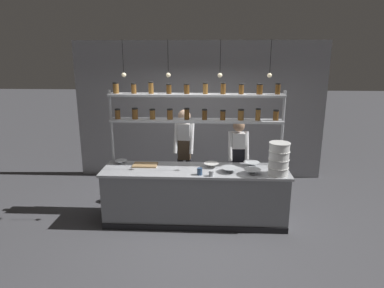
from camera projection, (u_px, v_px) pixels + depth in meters
The scene contains 16 objects.
ground_plane at pixel (195, 220), 5.80m from camera, with size 40.00×40.00×0.00m, color #4C4C51.
back_wall at pixel (199, 111), 7.53m from camera, with size 5.42×0.12×2.99m, color #939399.
prep_counter at pixel (195, 195), 5.67m from camera, with size 3.02×0.76×0.92m.
spice_shelf_unit at pixel (196, 110), 5.63m from camera, with size 2.90×0.28×2.30m.
chef_left at pixel (184, 150), 6.25m from camera, with size 0.38×0.32×1.77m.
chef_center at pixel (238, 158), 6.10m from camera, with size 0.37×0.29×1.62m.
container_stack at pixel (279, 159), 5.23m from camera, with size 0.32×0.32×0.52m.
cutting_board at pixel (145, 165), 5.72m from camera, with size 0.40×0.26×0.02m.
prep_bowl_near_left at pixel (252, 172), 5.34m from camera, with size 0.27×0.27×0.07m.
prep_bowl_center_front at pixel (121, 162), 5.83m from camera, with size 0.21×0.21×0.06m.
prep_bowl_center_back at pixel (229, 170), 5.41m from camera, with size 0.28×0.28×0.08m.
prep_bowl_near_right at pixel (211, 165), 5.65m from camera, with size 0.25×0.25×0.07m.
prep_bowl_far_left at pixel (251, 164), 5.69m from camera, with size 0.27×0.27×0.07m.
serving_cup_front at pixel (211, 173), 5.24m from camera, with size 0.08×0.08×0.09m.
serving_cup_by_board at pixel (200, 171), 5.29m from camera, with size 0.08×0.08×0.11m.
pendant_light_row at pixel (195, 74), 5.15m from camera, with size 2.27×0.07×0.56m.
Camera 1 is at (0.21, -5.25, 2.78)m, focal length 32.00 mm.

